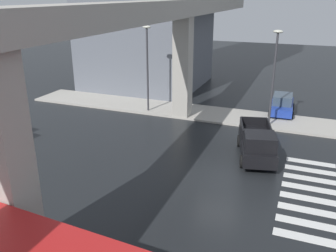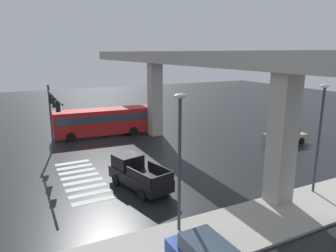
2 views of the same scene
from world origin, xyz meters
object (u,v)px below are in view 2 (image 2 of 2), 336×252
at_px(traffic_signal_mast, 53,107).
at_px(street_lamp_near_corner, 180,148).
at_px(street_lamp_mid_block, 320,127).
at_px(city_bus, 104,120).
at_px(pickup_truck, 137,174).
at_px(sedan_tan, 285,135).

bearing_deg(traffic_signal_mast, street_lamp_near_corner, 14.81).
relative_size(street_lamp_near_corner, street_lamp_mid_block, 1.00).
bearing_deg(city_bus, traffic_signal_mast, -47.09).
bearing_deg(street_lamp_mid_block, traffic_signal_mast, -137.25).
bearing_deg(street_lamp_mid_block, city_bus, -158.03).
relative_size(city_bus, traffic_signal_mast, 1.26).
bearing_deg(traffic_signal_mast, street_lamp_mid_block, 42.75).
relative_size(pickup_truck, street_lamp_mid_block, 0.75).
xyz_separation_m(sedan_tan, traffic_signal_mast, (-5.90, -21.66, 3.71)).
height_order(pickup_truck, street_lamp_mid_block, street_lamp_mid_block).
height_order(street_lamp_near_corner, street_lamp_mid_block, same).
bearing_deg(pickup_truck, city_bus, 173.34).
distance_m(city_bus, street_lamp_mid_block, 22.54).
height_order(pickup_truck, city_bus, city_bus).
relative_size(pickup_truck, sedan_tan, 1.20).
bearing_deg(pickup_truck, street_lamp_mid_block, 58.74).
height_order(city_bus, traffic_signal_mast, traffic_signal_mast).
bearing_deg(sedan_tan, traffic_signal_mast, -105.24).
bearing_deg(street_lamp_mid_block, sedan_tan, 141.55).
bearing_deg(street_lamp_mid_block, pickup_truck, -121.26).
relative_size(traffic_signal_mast, street_lamp_mid_block, 1.20).
height_order(sedan_tan, street_lamp_mid_block, street_lamp_mid_block).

